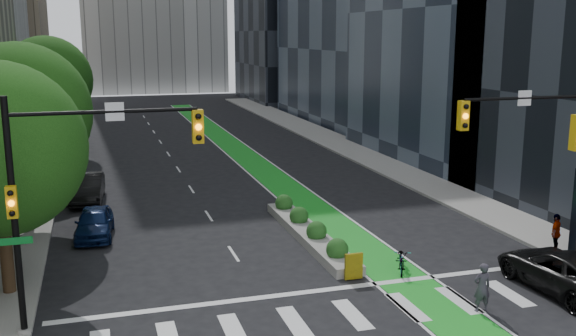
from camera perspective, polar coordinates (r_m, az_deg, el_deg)
ground at (r=22.64m, az=4.74°, el=-11.84°), size 160.00×160.00×0.00m
sidewalk_left at (r=45.33m, az=-21.62°, el=-0.48°), size 3.60×90.00×0.15m
sidewalk_right at (r=49.20m, az=6.87°, el=1.18°), size 3.60×90.00×0.15m
bike_lane_paint at (r=51.21m, az=-4.47°, el=1.57°), size 2.20×70.00×0.01m
tree_mid at (r=31.61m, az=-22.72°, el=4.54°), size 6.40×6.40×8.78m
tree_midfar at (r=41.58m, az=-21.34°, el=5.31°), size 5.60×5.60×7.76m
tree_far at (r=51.46m, az=-20.61°, el=7.30°), size 6.60×6.60×9.00m
signal_left at (r=20.19m, az=-19.16°, el=-1.10°), size 6.14×0.51×7.20m
signal_right at (r=26.00m, az=22.62°, el=1.46°), size 5.82×0.51×7.20m
median_planter at (r=29.09m, az=1.87°, el=-5.59°), size 1.20×10.26×1.10m
bicycle at (r=25.55m, az=10.07°, el=-8.01°), size 1.35×1.92×0.96m
cyclist at (r=22.53m, az=16.86°, el=-10.12°), size 0.64×0.44×1.69m
parked_car_left_near at (r=30.52m, az=-16.83°, el=-4.67°), size 1.92×4.09×1.35m
parked_car_left_mid at (r=36.93m, az=-17.39°, el=-1.75°), size 1.95×4.71×1.52m
parked_car_left_far at (r=38.33m, az=-19.05°, el=-1.49°), size 2.28×4.83×1.36m
parked_car_right at (r=25.35m, az=23.22°, el=-8.37°), size 2.64×5.40×1.48m
pedestrian_far at (r=28.97m, az=22.71°, el=-5.35°), size 1.01×0.92×1.65m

